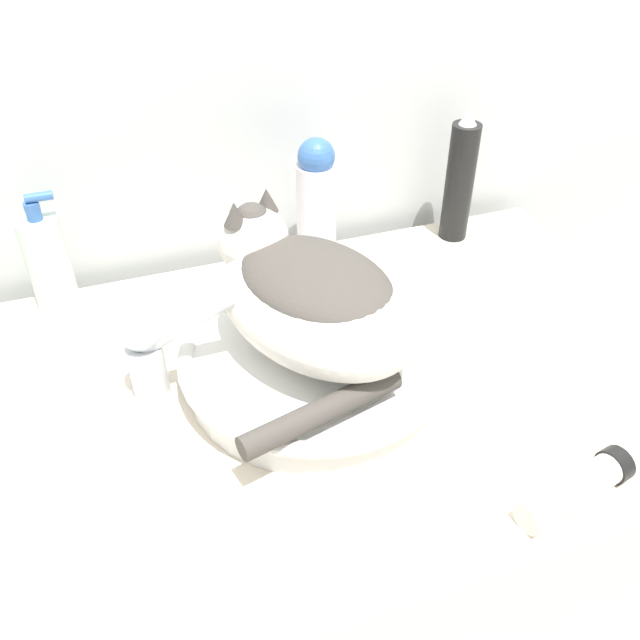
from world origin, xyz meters
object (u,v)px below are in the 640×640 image
lotion_bottle_white (316,204)px  cat (309,295)px  soap_pump_bottle (49,265)px  cream_tube (576,489)px  faucet (153,346)px  hairspray_can_black (460,181)px

lotion_bottle_white → cat: bearing=-110.8°
soap_pump_bottle → cream_tube: 0.73m
cream_tube → cat: bearing=125.9°
cream_tube → faucet: bearing=141.9°
cat → faucet: bearing=57.5°
cat → cream_tube: 0.36m
lotion_bottle_white → cream_tube: (0.11, -0.53, -0.09)m
soap_pump_bottle → cream_tube: soap_pump_bottle is taller
soap_pump_bottle → lotion_bottle_white: size_ratio=0.90×
soap_pump_bottle → cream_tube: (0.50, -0.53, -0.06)m
cat → cream_tube: cat is taller
soap_pump_bottle → hairspray_can_black: size_ratio=0.86×
cat → hairspray_can_black: bearing=-78.4°
cat → lotion_bottle_white: (0.09, 0.25, -0.02)m
soap_pump_bottle → hairspray_can_black: bearing=-0.0°
cat → soap_pump_bottle: 0.39m
lotion_bottle_white → hairspray_can_black: size_ratio=0.95×
faucet → hairspray_can_black: bearing=32.9°
faucet → lotion_bottle_white: (0.28, 0.22, 0.03)m
faucet → cat: bearing=2.1°
soap_pump_bottle → lotion_bottle_white: bearing=-0.0°
soap_pump_bottle → hairspray_can_black: hairspray_can_black is taller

